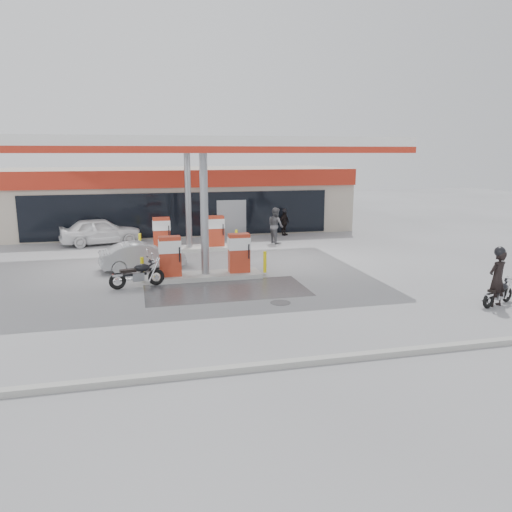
{
  "coord_description": "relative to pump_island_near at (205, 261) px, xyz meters",
  "views": [
    {
      "loc": [
        -2.67,
        -17.65,
        5.04
      ],
      "look_at": [
        1.68,
        0.2,
        1.2
      ],
      "focal_mm": 35.0,
      "sensor_mm": 36.0,
      "label": 1
    }
  ],
  "objects": [
    {
      "name": "parked_car_right",
      "position": [
        8.15,
        12.0,
        -0.11
      ],
      "size": [
        4.75,
        3.41,
        1.2
      ],
      "primitive_type": "imported",
      "rotation": [
        0.0,
        0.0,
        1.94
      ],
      "color": "#531215",
      "rests_on": "ground"
    },
    {
      "name": "store_building",
      "position": [
        0.01,
        13.94,
        1.3
      ],
      "size": [
        22.0,
        8.22,
        4.0
      ],
      "color": "#AEA291",
      "rests_on": "ground"
    },
    {
      "name": "parked_motorcycle",
      "position": [
        -2.68,
        -0.79,
        -0.23
      ],
      "size": [
        2.09,
        0.8,
        1.08
      ],
      "rotation": [
        0.0,
        0.0,
        0.21
      ],
      "color": "black",
      "rests_on": "ground"
    },
    {
      "name": "main_motorcycle",
      "position": [
        9.03,
        -5.95,
        -0.32
      ],
      "size": [
        1.65,
        0.87,
        0.89
      ],
      "rotation": [
        0.0,
        0.0,
        0.4
      ],
      "color": "black",
      "rests_on": "ground"
    },
    {
      "name": "drain_cover",
      "position": [
        2.0,
        -4.0,
        -0.71
      ],
      "size": [
        0.7,
        0.7,
        0.01
      ],
      "primitive_type": "cylinder",
      "color": "#38383A",
      "rests_on": "ground"
    },
    {
      "name": "pump_island_far",
      "position": [
        0.0,
        6.0,
        0.0
      ],
      "size": [
        5.14,
        1.3,
        1.78
      ],
      "color": "#9E9E99",
      "rests_on": "ground"
    },
    {
      "name": "hatchback_silver",
      "position": [
        -2.44,
        2.2,
        -0.11
      ],
      "size": [
        3.81,
        1.85,
        1.2
      ],
      "primitive_type": "imported",
      "rotation": [
        0.0,
        0.0,
        1.73
      ],
      "color": "#94979B",
      "rests_on": "ground"
    },
    {
      "name": "parked_car_left",
      "position": [
        -6.75,
        12.0,
        -0.17
      ],
      "size": [
        3.98,
        2.35,
        1.08
      ],
      "primitive_type": "imported",
      "rotation": [
        0.0,
        0.0,
        1.33
      ],
      "color": "#A8ABB0",
      "rests_on": "ground"
    },
    {
      "name": "ground",
      "position": [
        0.0,
        -2.0,
        -0.71
      ],
      "size": [
        90.0,
        90.0,
        0.0
      ],
      "primitive_type": "plane",
      "color": "gray",
      "rests_on": "ground"
    },
    {
      "name": "kerb",
      "position": [
        0.0,
        -9.0,
        -0.64
      ],
      "size": [
        28.0,
        0.25,
        0.15
      ],
      "primitive_type": "cube",
      "color": "gray",
      "rests_on": "ground"
    },
    {
      "name": "attendant",
      "position": [
        4.96,
        7.0,
        0.3
      ],
      "size": [
        0.98,
        1.13,
        2.02
      ],
      "primitive_type": "imported",
      "rotation": [
        0.0,
        0.0,
        1.81
      ],
      "color": "#4C4C51",
      "rests_on": "ground"
    },
    {
      "name": "sedan_white",
      "position": [
        -4.57,
        8.96,
        0.04
      ],
      "size": [
        4.62,
        2.51,
        1.49
      ],
      "primitive_type": "imported",
      "rotation": [
        0.0,
        0.0,
        1.75
      ],
      "color": "white",
      "rests_on": "ground"
    },
    {
      "name": "pump_island_near",
      "position": [
        0.0,
        0.0,
        0.0
      ],
      "size": [
        5.14,
        1.3,
        1.78
      ],
      "color": "#9E9E99",
      "rests_on": "ground"
    },
    {
      "name": "wet_patch",
      "position": [
        0.5,
        -2.0,
        -0.71
      ],
      "size": [
        6.0,
        3.0,
        0.0
      ],
      "primitive_type": "cube",
      "color": "#4C4C4F",
      "rests_on": "ground"
    },
    {
      "name": "biker_walking",
      "position": [
        6.21,
        9.46,
        0.08
      ],
      "size": [
        0.97,
        0.87,
        1.58
      ],
      "primitive_type": "imported",
      "rotation": [
        0.0,
        0.0,
        0.65
      ],
      "color": "black",
      "rests_on": "ground"
    },
    {
      "name": "canopy",
      "position": [
        0.0,
        3.0,
        4.56
      ],
      "size": [
        16.0,
        10.02,
        5.51
      ],
      "color": "silver",
      "rests_on": "ground"
    },
    {
      "name": "biker_main",
      "position": [
        8.86,
        -6.03,
        0.24
      ],
      "size": [
        0.79,
        0.63,
        1.9
      ],
      "primitive_type": "imported",
      "rotation": [
        0.0,
        0.0,
        3.42
      ],
      "color": "black",
      "rests_on": "ground"
    }
  ]
}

